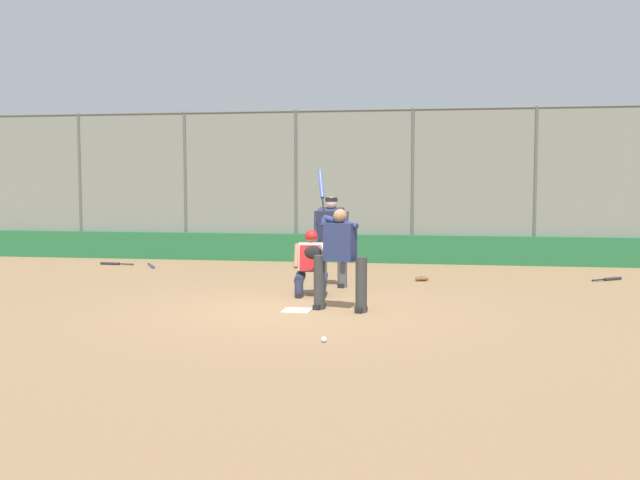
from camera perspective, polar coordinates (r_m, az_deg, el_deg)
ground_plane at (r=11.94m, az=-1.77°, el=-5.39°), size 160.00×160.00×0.00m
home_plate_marker at (r=11.94m, az=-1.77°, el=-5.36°), size 0.43×0.43×0.01m
backstop_fence at (r=18.97m, az=2.57°, el=4.39°), size 20.84×0.08×3.86m
padding_wall at (r=18.95m, az=2.51°, el=-0.66°), size 20.35×0.18×0.71m
bleachers_beyond at (r=21.46m, az=14.23°, el=0.16°), size 14.53×2.50×1.48m
batter_at_plate at (r=11.81m, az=1.51°, el=-1.17°), size 0.90×0.87×2.24m
catcher_behind_plate at (r=13.32m, az=-0.68°, el=-1.69°), size 0.64×0.75×1.19m
umpire_home at (r=14.43m, az=0.88°, el=0.09°), size 0.71×0.48×1.75m
spare_bat_near_backstop at (r=18.32m, az=-12.70°, el=-1.94°), size 0.48×0.77×0.07m
spare_bat_by_padding at (r=19.10m, az=-15.53°, el=-1.74°), size 0.90×0.16×0.07m
spare_bat_third_base_side at (r=16.62m, az=21.25°, el=-2.78°), size 0.69×0.52×0.07m
fielding_glove_on_dirt at (r=15.57m, az=7.74°, el=-2.93°), size 0.28×0.21×0.10m
baseball_loose at (r=9.60m, az=0.30°, el=-7.59°), size 0.07×0.07×0.07m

